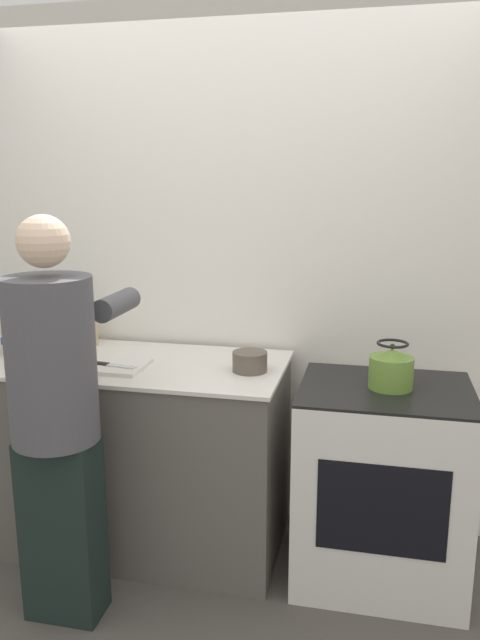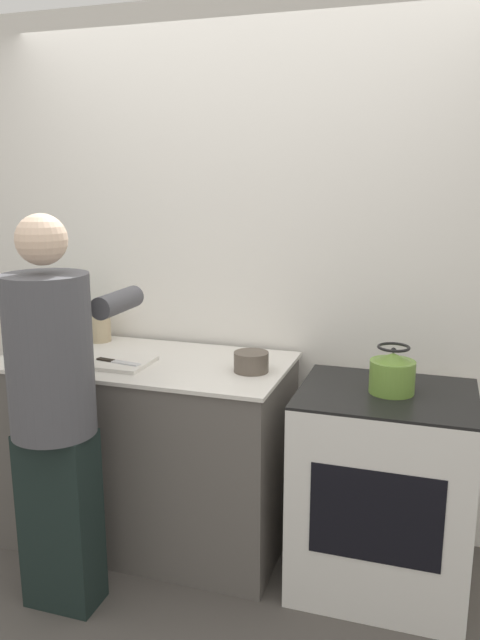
# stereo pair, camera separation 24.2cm
# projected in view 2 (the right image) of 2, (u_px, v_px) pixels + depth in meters

# --- Properties ---
(ground_plane) EXTENTS (12.00, 12.00, 0.00)m
(ground_plane) POSITION_uv_depth(u_px,v_px,m) (202.00, 590.00, 2.74)
(ground_plane) COLOR #4C4742
(wall_back) EXTENTS (8.00, 0.05, 2.60)m
(wall_back) POSITION_uv_depth(u_px,v_px,m) (252.00, 273.00, 3.14)
(wall_back) COLOR white
(wall_back) RESTS_ON ground_plane
(counter) EXTENTS (1.38, 0.71, 0.92)m
(counter) POSITION_uv_depth(u_px,v_px,m) (147.00, 449.00, 3.07)
(counter) COLOR #5B5651
(counter) RESTS_ON ground_plane
(oven) EXTENTS (0.73, 0.61, 0.89)m
(oven) POSITION_uv_depth(u_px,v_px,m) (382.00, 490.00, 2.70)
(oven) COLOR silver
(oven) RESTS_ON ground_plane
(person) EXTENTS (0.38, 0.62, 1.64)m
(person) POSITION_uv_depth(u_px,v_px,m) (55.00, 404.00, 2.49)
(person) COLOR black
(person) RESTS_ON ground_plane
(cutting_board) EXTENTS (0.36, 0.26, 0.02)m
(cutting_board) POSITION_uv_depth(u_px,v_px,m) (112.00, 362.00, 2.90)
(cutting_board) COLOR silver
(cutting_board) RESTS_ON counter
(knife) EXTENTS (0.23, 0.07, 0.01)m
(knife) POSITION_uv_depth(u_px,v_px,m) (117.00, 362.00, 2.86)
(knife) COLOR silver
(knife) RESTS_ON cutting_board
(kettle) EXTENTS (0.19, 0.19, 0.20)m
(kettle) POSITION_uv_depth(u_px,v_px,m) (392.00, 373.00, 2.58)
(kettle) COLOR olive
(kettle) RESTS_ON oven
(bowl_prep) EXTENTS (0.16, 0.16, 0.09)m
(bowl_prep) POSITION_uv_depth(u_px,v_px,m) (251.00, 362.00, 2.77)
(bowl_prep) COLOR brown
(bowl_prep) RESTS_ON counter
(canister_jar) EXTENTS (0.13, 0.13, 0.19)m
(canister_jar) POSITION_uv_depth(u_px,v_px,m) (99.00, 324.00, 3.29)
(canister_jar) COLOR tan
(canister_jar) RESTS_ON counter
(book_stack) EXTENTS (0.24, 0.30, 0.14)m
(book_stack) POSITION_uv_depth(u_px,v_px,m) (52.00, 333.00, 3.18)
(book_stack) COLOR #2D663D
(book_stack) RESTS_ON counter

